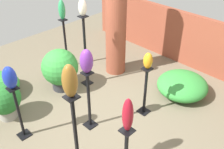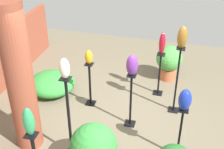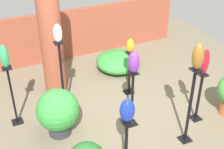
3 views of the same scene
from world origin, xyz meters
The scene contains 18 objects.
ground_plane centered at (0.00, 0.00, 0.00)m, with size 8.00×8.00×0.00m, color #6B604C.
brick_pillar centered at (-0.90, 1.37, 1.31)m, with size 0.44×0.44×2.62m, color brown.
pedestal_ruby centered at (1.24, -0.62, 0.44)m, with size 0.20×0.20×0.98m.
pedestal_bronze centered at (0.71, -1.01, 0.66)m, with size 0.20×0.20×1.42m.
pedestal_violet centered at (0.06, -0.25, 0.51)m, with size 0.20×0.20×1.11m.
pedestal_cobalt centered at (-0.55, -1.20, 0.45)m, with size 0.20×0.20×0.99m.
pedestal_ivory centered at (-0.97, 0.55, 0.71)m, with size 0.20×0.20×1.53m.
pedestal_amber centered at (0.50, 0.70, 0.43)m, with size 0.20×0.20×0.96m.
art_vase_ruby centered at (1.24, -0.62, 1.23)m, with size 0.14×0.13×0.49m, color maroon.
art_vase_bronze centered at (0.71, -1.01, 1.64)m, with size 0.18×0.18×0.43m, color brown.
art_vase_violet centered at (0.06, -0.25, 1.31)m, with size 0.20×0.21×0.40m, color #6B2D8C.
art_vase_cobalt centered at (-0.55, -1.20, 1.17)m, with size 0.22×0.20×0.37m, color #192D9E.
art_vase_jade centered at (-1.86, 0.70, 1.39)m, with size 0.14×0.15×0.43m, color #2D9356.
art_vase_ivory centered at (-0.97, 0.55, 1.70)m, with size 0.15×0.16×0.33m, color beige.
art_vase_amber centered at (0.50, 0.70, 1.11)m, with size 0.16×0.15×0.30m, color orange.
potted_plant_front_left centered at (-1.21, 0.07, 0.48)m, with size 0.75×0.75×0.89m.
potted_plant_walkway_edge centered at (1.93, -0.75, 0.48)m, with size 0.60×0.60×0.85m.
foliage_bed_west centered at (0.69, 1.67, 0.22)m, with size 1.01×1.03×0.44m, color #338C38.
Camera 2 is at (-4.55, -1.12, 3.95)m, focal length 50.00 mm.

